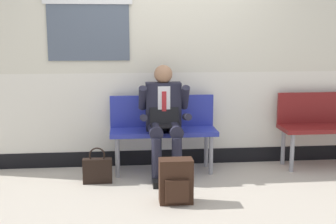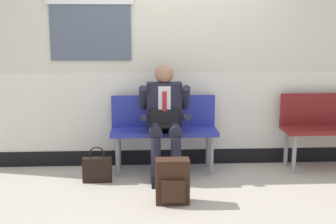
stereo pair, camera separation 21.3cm
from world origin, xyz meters
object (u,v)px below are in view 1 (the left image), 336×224
(bench_with_person, at_px, (163,126))
(bench_empty, at_px, (322,123))
(person_seated, at_px, (164,117))
(handbag, at_px, (98,170))
(backpack, at_px, (176,182))

(bench_with_person, height_order, bench_empty, bench_empty)
(person_seated, xyz_separation_m, handbag, (-0.75, -0.20, -0.53))
(bench_empty, xyz_separation_m, person_seated, (-1.94, -0.20, 0.14))
(person_seated, bearing_deg, handbag, -165.26)
(handbag, bearing_deg, person_seated, 14.74)
(bench_with_person, bearing_deg, person_seated, -90.00)
(bench_empty, relative_size, handbag, 2.60)
(bench_with_person, xyz_separation_m, person_seated, (0.00, -0.20, 0.14))
(person_seated, height_order, backpack, person_seated)
(bench_empty, height_order, handbag, bench_empty)
(backpack, bearing_deg, bench_empty, 28.82)
(bench_empty, bearing_deg, handbag, -171.69)
(person_seated, distance_m, handbag, 0.94)
(bench_empty, xyz_separation_m, backpack, (-1.90, -1.05, -0.32))
(person_seated, relative_size, handbag, 3.15)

